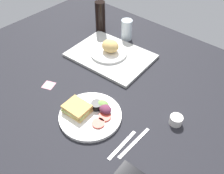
% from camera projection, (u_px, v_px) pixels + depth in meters
% --- Properties ---
extents(ground_plane, '(1.90, 1.50, 0.03)m').
position_uv_depth(ground_plane, '(105.00, 96.00, 1.21)').
color(ground_plane, black).
extents(serving_tray, '(0.47, 0.36, 0.02)m').
position_uv_depth(serving_tray, '(111.00, 56.00, 1.41)').
color(serving_tray, '#B2B2AD').
rests_on(serving_tray, ground_plane).
extents(bread_plate_near, '(0.21, 0.21, 0.08)m').
position_uv_depth(bread_plate_near, '(109.00, 49.00, 1.40)').
color(bread_plate_near, white).
rests_on(bread_plate_near, serving_tray).
extents(plate_with_salad, '(0.28, 0.28, 0.05)m').
position_uv_depth(plate_with_salad, '(90.00, 113.00, 1.09)').
color(plate_with_salad, white).
rests_on(plate_with_salad, ground_plane).
extents(drinking_glass, '(0.07, 0.07, 0.13)m').
position_uv_depth(drinking_glass, '(127.00, 30.00, 1.51)').
color(drinking_glass, silver).
rests_on(drinking_glass, ground_plane).
extents(soda_bottle, '(0.06, 0.06, 0.20)m').
position_uv_depth(soda_bottle, '(100.00, 17.00, 1.56)').
color(soda_bottle, black).
rests_on(soda_bottle, ground_plane).
extents(espresso_cup, '(0.06, 0.06, 0.04)m').
position_uv_depth(espresso_cup, '(176.00, 120.00, 1.05)').
color(espresso_cup, silver).
rests_on(espresso_cup, ground_plane).
extents(fork, '(0.02, 0.17, 0.01)m').
position_uv_depth(fork, '(122.00, 145.00, 0.98)').
color(fork, '#B7B7BC').
rests_on(fork, ground_plane).
extents(knife, '(0.02, 0.19, 0.01)m').
position_uv_depth(knife, '(134.00, 143.00, 0.99)').
color(knife, '#B7B7BC').
rests_on(knife, ground_plane).
extents(sticky_note, '(0.07, 0.07, 0.00)m').
position_uv_depth(sticky_note, '(49.00, 85.00, 1.24)').
color(sticky_note, pink).
rests_on(sticky_note, ground_plane).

